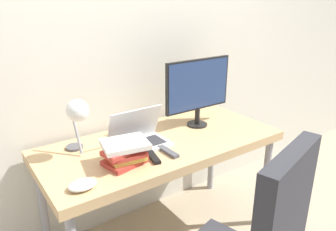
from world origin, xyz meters
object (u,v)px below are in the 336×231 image
at_px(desk_lamp, 77,114).
at_px(game_controller, 82,185).
at_px(monitor, 198,87).
at_px(laptop, 139,138).
at_px(book_stack, 125,152).

height_order(desk_lamp, game_controller, desk_lamp).
bearing_deg(game_controller, monitor, 18.05).
bearing_deg(game_controller, desk_lamp, 70.16).
bearing_deg(desk_lamp, laptop, -12.12).
xyz_separation_m(monitor, game_controller, (-0.99, -0.32, -0.26)).
xyz_separation_m(desk_lamp, book_stack, (0.17, -0.24, -0.19)).
xyz_separation_m(desk_lamp, game_controller, (-0.12, -0.34, -0.24)).
relative_size(laptop, desk_lamp, 1.02).
height_order(laptop, monitor, monitor).
bearing_deg(book_stack, laptop, 42.83).
xyz_separation_m(monitor, book_stack, (-0.70, -0.22, -0.21)).
bearing_deg(book_stack, game_controller, -161.08).
bearing_deg(monitor, desk_lamp, 178.79).
relative_size(monitor, book_stack, 1.90).
height_order(monitor, game_controller, monitor).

